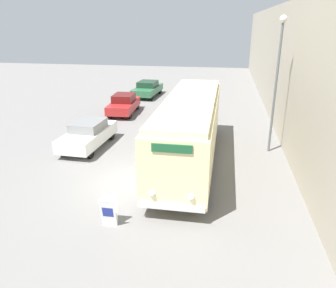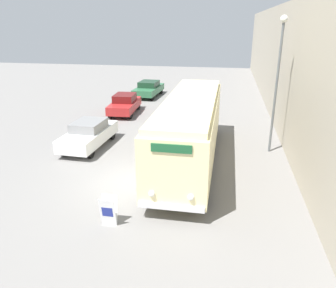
% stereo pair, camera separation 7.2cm
% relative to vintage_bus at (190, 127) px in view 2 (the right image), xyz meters
% --- Properties ---
extents(ground_plane, '(80.00, 80.00, 0.00)m').
position_rel_vintage_bus_xyz_m(ground_plane, '(-2.17, -2.70, -1.83)').
color(ground_plane, slate).
extents(building_wall_right, '(0.30, 60.00, 7.68)m').
position_rel_vintage_bus_xyz_m(building_wall_right, '(4.99, 7.30, 2.02)').
color(building_wall_right, '#B2A893').
rests_on(building_wall_right, ground_plane).
extents(vintage_bus, '(2.42, 10.83, 3.22)m').
position_rel_vintage_bus_xyz_m(vintage_bus, '(0.00, 0.00, 0.00)').
color(vintage_bus, black).
rests_on(vintage_bus, ground_plane).
extents(sign_board, '(0.55, 0.40, 1.06)m').
position_rel_vintage_bus_xyz_m(sign_board, '(-2.05, -5.89, -1.31)').
color(sign_board, gray).
rests_on(sign_board, ground_plane).
extents(streetlamp, '(0.36, 0.36, 6.84)m').
position_rel_vintage_bus_xyz_m(streetlamp, '(4.05, 2.19, 2.57)').
color(streetlamp, '#595E60').
rests_on(streetlamp, ground_plane).
extents(parked_car_near, '(1.94, 4.38, 1.45)m').
position_rel_vintage_bus_xyz_m(parked_car_near, '(-5.72, 1.10, -1.09)').
color(parked_car_near, black).
rests_on(parked_car_near, ground_plane).
extents(parked_car_mid, '(1.95, 4.22, 1.47)m').
position_rel_vintage_bus_xyz_m(parked_car_mid, '(-5.94, 8.32, -1.08)').
color(parked_car_mid, black).
rests_on(parked_car_mid, ground_plane).
extents(parked_car_far, '(2.13, 4.59, 1.39)m').
position_rel_vintage_bus_xyz_m(parked_car_far, '(-5.63, 14.74, -1.10)').
color(parked_car_far, black).
rests_on(parked_car_far, ground_plane).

